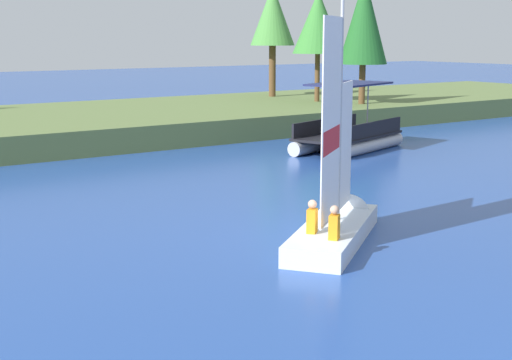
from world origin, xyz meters
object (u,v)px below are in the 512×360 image
at_px(shoreline_tree_midleft, 318,23).
at_px(sailboat, 340,217).
at_px(shoreline_tree_midright, 364,20).
at_px(pontoon_boat, 348,135).
at_px(shoreline_tree_centre, 273,16).

relative_size(shoreline_tree_midleft, sailboat, 1.02).
bearing_deg(shoreline_tree_midright, pontoon_boat, -135.90).
bearing_deg(shoreline_tree_midleft, shoreline_tree_centre, 89.99).
relative_size(shoreline_tree_centre, shoreline_tree_midright, 0.98).
bearing_deg(shoreline_tree_midright, sailboat, -133.97).
height_order(shoreline_tree_midleft, shoreline_tree_centre, shoreline_tree_centre).
distance_m(shoreline_tree_midright, sailboat, 24.15).
height_order(shoreline_tree_midleft, pontoon_boat, shoreline_tree_midleft).
height_order(shoreline_tree_midleft, sailboat, shoreline_tree_midleft).
bearing_deg(pontoon_boat, shoreline_tree_midleft, 39.03).
bearing_deg(shoreline_tree_midright, shoreline_tree_midleft, 112.25).
distance_m(shoreline_tree_midleft, pontoon_boat, 12.42).
bearing_deg(sailboat, pontoon_boat, 10.55).
xyz_separation_m(shoreline_tree_centre, shoreline_tree_midright, (1.06, -6.97, -0.36)).
height_order(shoreline_tree_midleft, shoreline_tree_midright, shoreline_tree_midright).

